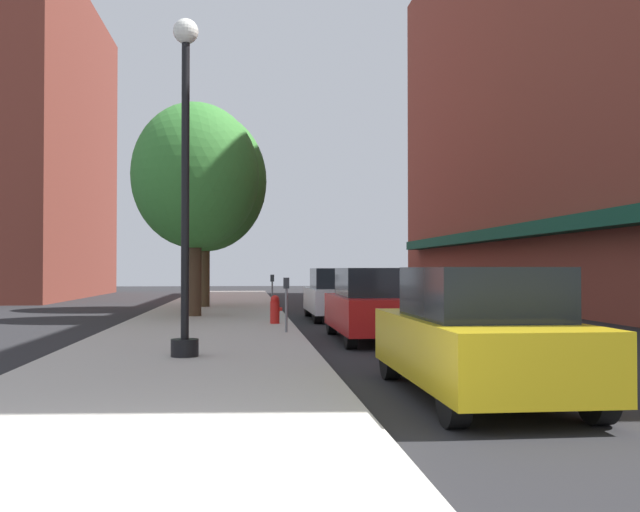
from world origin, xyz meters
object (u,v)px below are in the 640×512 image
at_px(tree_near, 205,181).
at_px(car_white, 337,295).
at_px(fire_hydrant, 275,309).
at_px(parking_meter_near, 272,288).
at_px(parking_meter_far, 286,298).
at_px(car_red, 374,305).
at_px(lamppost, 185,179).
at_px(car_yellow, 477,335).
at_px(tree_mid, 196,176).

height_order(tree_near, car_white, tree_near).
height_order(fire_hydrant, parking_meter_near, parking_meter_near).
bearing_deg(parking_meter_far, car_red, -28.21).
xyz_separation_m(lamppost, car_red, (3.97, 3.41, -2.39)).
xyz_separation_m(fire_hydrant, car_yellow, (2.11, -10.94, 0.29)).
bearing_deg(fire_hydrant, tree_near, 105.12).
relative_size(tree_near, car_red, 1.85).
bearing_deg(tree_near, tree_mid, -89.72).
distance_m(lamppost, tree_mid, 10.70).
bearing_deg(tree_mid, fire_hydrant, -54.30).
height_order(parking_meter_near, tree_near, tree_near).
relative_size(tree_near, car_white, 1.85).
bearing_deg(lamppost, parking_meter_near, 81.57).
distance_m(fire_hydrant, tree_near, 10.54).
xyz_separation_m(parking_meter_far, car_white, (1.95, 5.67, -0.14)).
bearing_deg(car_red, parking_meter_near, 101.69).
xyz_separation_m(parking_meter_far, tree_near, (-2.63, 11.85, 4.24)).
height_order(tree_near, car_yellow, tree_near).
xyz_separation_m(car_red, car_white, (0.00, 6.71, 0.00)).
relative_size(parking_meter_far, car_yellow, 0.30).
bearing_deg(car_white, tree_near, 127.40).
xyz_separation_m(lamppost, car_white, (3.97, 10.13, -2.39)).
height_order(parking_meter_far, tree_mid, tree_mid).
relative_size(lamppost, tree_near, 0.74).
bearing_deg(car_white, fire_hydrant, -124.79).
distance_m(parking_meter_near, car_red, 10.39).
height_order(parking_meter_near, parking_meter_far, same).
bearing_deg(car_white, car_red, -89.10).
distance_m(lamppost, car_yellow, 5.96).
bearing_deg(parking_meter_far, tree_mid, 112.99).
relative_size(parking_meter_far, car_white, 0.30).
relative_size(tree_mid, car_yellow, 1.61).
distance_m(fire_hydrant, car_white, 3.63).
bearing_deg(car_white, parking_meter_near, 120.09).
bearing_deg(lamppost, car_yellow, -43.39).
bearing_deg(parking_meter_far, tree_near, 102.49).
relative_size(parking_meter_far, tree_near, 0.16).
distance_m(parking_meter_far, tree_near, 12.86).
height_order(lamppost, tree_near, tree_near).
bearing_deg(parking_meter_far, car_yellow, -76.64).
xyz_separation_m(fire_hydrant, parking_meter_near, (0.16, 6.43, 0.43)).
bearing_deg(parking_meter_near, car_white, -60.81).
bearing_deg(car_yellow, parking_meter_far, 105.09).
distance_m(fire_hydrant, car_red, 4.34).
relative_size(lamppost, car_red, 1.37).
bearing_deg(parking_meter_far, car_white, 71.02).
relative_size(parking_meter_far, tree_mid, 0.19).
distance_m(lamppost, parking_meter_near, 13.95).
bearing_deg(lamppost, car_white, 68.60).
xyz_separation_m(parking_meter_near, car_red, (1.95, -10.20, -0.14)).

